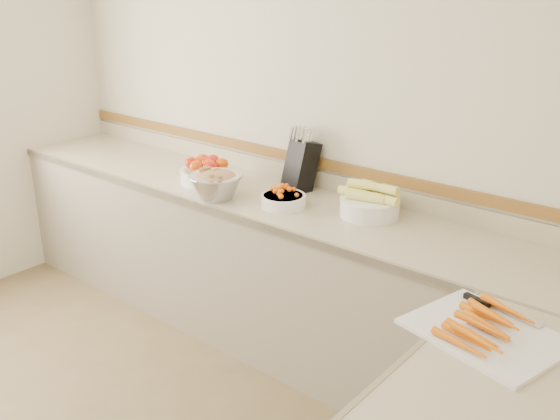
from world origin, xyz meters
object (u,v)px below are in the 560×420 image
Objects in this scene: cutting_board at (486,329)px; rhubarb_bowl at (216,184)px; tomato_bowl at (206,171)px; cherry_tomato_bowl at (283,198)px; knife_block at (301,164)px; corn_bowl at (370,203)px.

rhubarb_bowl is at bearing 166.81° from cutting_board.
tomato_bowl is 1.03× the size of rhubarb_bowl.
cutting_board is at bearing -16.16° from tomato_bowl.
cherry_tomato_bowl is at bearing -2.52° from tomato_bowl.
cherry_tomato_bowl is at bearing 21.25° from rhubarb_bowl.
knife_block is at bearing 150.24° from cutting_board.
cherry_tomato_bowl is 0.39m from rhubarb_bowl.
cutting_board is at bearing -38.05° from corn_bowl.
tomato_bowl is 1.24× the size of cherry_tomato_bowl.
rhubarb_bowl is at bearing -158.14° from corn_bowl.
corn_bowl is 1.17m from cutting_board.
tomato_bowl is 0.62m from cherry_tomato_bowl.
cutting_board is (1.45, -0.83, -0.13)m from knife_block.
corn_bowl is 0.60× the size of cutting_board.
rhubarb_bowl reaches higher than cherry_tomato_bowl.
rhubarb_bowl is at bearing -33.65° from tomato_bowl.
tomato_bowl is 2.05m from cutting_board.
corn_bowl is at bearing 8.17° from tomato_bowl.
cherry_tomato_bowl is 0.83× the size of rhubarb_bowl.
knife_block is 1.27× the size of rhubarb_bowl.
rhubarb_bowl is at bearing -158.75° from cherry_tomato_bowl.
corn_bowl reaches higher than cherry_tomato_bowl.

